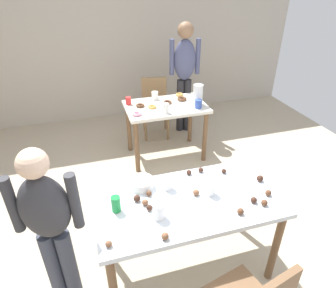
% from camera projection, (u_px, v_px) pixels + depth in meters
% --- Properties ---
extents(ground_plane, '(6.40, 6.40, 0.00)m').
position_uv_depth(ground_plane, '(169.00, 252.00, 2.69)').
color(ground_plane, tan).
extents(wall_back, '(6.40, 0.10, 2.60)m').
position_uv_depth(wall_back, '(110.00, 39.00, 4.67)').
color(wall_back, '#BCB2A3').
rests_on(wall_back, ground_plane).
extents(dining_table_near, '(1.39, 0.73, 0.75)m').
position_uv_depth(dining_table_near, '(188.00, 209.00, 2.24)').
color(dining_table_near, silver).
rests_on(dining_table_near, ground_plane).
extents(dining_table_far, '(1.03, 0.67, 0.75)m').
position_uv_depth(dining_table_far, '(166.00, 114.00, 3.81)').
color(dining_table_far, silver).
rests_on(dining_table_far, ground_plane).
extents(chair_far_table, '(0.46, 0.46, 0.87)m').
position_uv_depth(chair_far_table, '(155.00, 103.00, 4.45)').
color(chair_far_table, olive).
rests_on(chair_far_table, ground_plane).
extents(person_girl_near, '(0.45, 0.26, 1.37)m').
position_uv_depth(person_girl_near, '(49.00, 222.00, 1.92)').
color(person_girl_near, '#383D4C').
rests_on(person_girl_near, ground_plane).
extents(person_adult_far, '(0.46, 0.25, 1.65)m').
position_uv_depth(person_adult_far, '(185.00, 69.00, 4.29)').
color(person_adult_far, '#28282D').
rests_on(person_adult_far, ground_plane).
extents(mixing_bowl, '(0.19, 0.19, 0.07)m').
position_uv_depth(mixing_bowl, '(142.00, 183.00, 2.31)').
color(mixing_bowl, white).
rests_on(mixing_bowl, dining_table_near).
extents(soda_can, '(0.07, 0.07, 0.12)m').
position_uv_depth(soda_can, '(116.00, 204.00, 2.07)').
color(soda_can, '#198438').
rests_on(soda_can, dining_table_near).
extents(fork_near, '(0.17, 0.02, 0.01)m').
position_uv_depth(fork_near, '(231.00, 189.00, 2.30)').
color(fork_near, silver).
rests_on(fork_near, dining_table_near).
extents(cup_near_0, '(0.08, 0.08, 0.11)m').
position_uv_depth(cup_near_0, '(167.00, 183.00, 2.29)').
color(cup_near_0, white).
rests_on(cup_near_0, dining_table_near).
extents(cup_near_1, '(0.08, 0.08, 0.11)m').
position_uv_depth(cup_near_1, '(211.00, 188.00, 2.23)').
color(cup_near_1, white).
rests_on(cup_near_1, dining_table_near).
extents(cup_near_2, '(0.09, 0.09, 0.12)m').
position_uv_depth(cup_near_2, '(159.00, 211.00, 2.01)').
color(cup_near_2, white).
rests_on(cup_near_2, dining_table_near).
extents(cake_ball_0, '(0.05, 0.05, 0.05)m').
position_uv_depth(cake_ball_0, '(268.00, 193.00, 2.23)').
color(cake_ball_0, brown).
rests_on(cake_ball_0, dining_table_near).
extents(cake_ball_1, '(0.05, 0.05, 0.05)m').
position_uv_depth(cake_ball_1, '(260.00, 178.00, 2.38)').
color(cake_ball_1, '#3D2319').
rests_on(cake_ball_1, dining_table_near).
extents(cake_ball_2, '(0.05, 0.05, 0.05)m').
position_uv_depth(cake_ball_2, '(145.00, 202.00, 2.13)').
color(cake_ball_2, brown).
rests_on(cake_ball_2, dining_table_near).
extents(cake_ball_3, '(0.04, 0.04, 0.04)m').
position_uv_depth(cake_ball_3, '(201.00, 170.00, 2.49)').
color(cake_ball_3, '#3D2319').
rests_on(cake_ball_3, dining_table_near).
extents(cake_ball_4, '(0.04, 0.04, 0.04)m').
position_uv_depth(cake_ball_4, '(149.00, 193.00, 2.22)').
color(cake_ball_4, brown).
rests_on(cake_ball_4, dining_table_near).
extents(cake_ball_5, '(0.05, 0.05, 0.05)m').
position_uv_depth(cake_ball_5, '(196.00, 192.00, 2.23)').
color(cake_ball_5, brown).
rests_on(cake_ball_5, dining_table_near).
extents(cake_ball_6, '(0.05, 0.05, 0.05)m').
position_uv_depth(cake_ball_6, '(241.00, 211.00, 2.05)').
color(cake_ball_6, brown).
rests_on(cake_ball_6, dining_table_near).
extents(cake_ball_7, '(0.05, 0.05, 0.05)m').
position_uv_depth(cake_ball_7, '(137.00, 198.00, 2.17)').
color(cake_ball_7, '#3D2319').
rests_on(cake_ball_7, dining_table_near).
extents(cake_ball_8, '(0.05, 0.05, 0.05)m').
position_uv_depth(cake_ball_8, '(165.00, 236.00, 1.86)').
color(cake_ball_8, brown).
rests_on(cake_ball_8, dining_table_near).
extents(cake_ball_9, '(0.05, 0.05, 0.05)m').
position_uv_depth(cake_ball_9, '(149.00, 208.00, 2.09)').
color(cake_ball_9, '#3D2319').
rests_on(cake_ball_9, dining_table_near).
extents(cake_ball_10, '(0.05, 0.05, 0.05)m').
position_uv_depth(cake_ball_10, '(254.00, 200.00, 2.16)').
color(cake_ball_10, '#3D2319').
rests_on(cake_ball_10, dining_table_near).
extents(cake_ball_11, '(0.04, 0.04, 0.04)m').
position_uv_depth(cake_ball_11, '(189.00, 172.00, 2.46)').
color(cake_ball_11, '#3D2319').
rests_on(cake_ball_11, dining_table_near).
extents(cake_ball_12, '(0.05, 0.05, 0.05)m').
position_uv_depth(cake_ball_12, '(264.00, 203.00, 2.13)').
color(cake_ball_12, brown).
rests_on(cake_ball_12, dining_table_near).
extents(cake_ball_13, '(0.04, 0.04, 0.04)m').
position_uv_depth(cake_ball_13, '(224.00, 171.00, 2.48)').
color(cake_ball_13, '#3D2319').
rests_on(cake_ball_13, dining_table_near).
extents(cake_ball_14, '(0.04, 0.04, 0.04)m').
position_uv_depth(cake_ball_14, '(109.00, 244.00, 1.81)').
color(cake_ball_14, brown).
rests_on(cake_ball_14, dining_table_near).
extents(pitcher_far, '(0.13, 0.13, 0.26)m').
position_uv_depth(pitcher_far, '(198.00, 95.00, 3.72)').
color(pitcher_far, white).
rests_on(pitcher_far, dining_table_far).
extents(cup_far_0, '(0.09, 0.09, 0.10)m').
position_uv_depth(cup_far_0, '(155.00, 95.00, 3.90)').
color(cup_far_0, white).
rests_on(cup_far_0, dining_table_far).
extents(cup_far_1, '(0.07, 0.07, 0.12)m').
position_uv_depth(cup_far_1, '(166.00, 108.00, 3.52)').
color(cup_far_1, white).
rests_on(cup_far_1, dining_table_far).
extents(cup_far_2, '(0.09, 0.09, 0.11)m').
position_uv_depth(cup_far_2, '(198.00, 104.00, 3.65)').
color(cup_far_2, '#3351B2').
rests_on(cup_far_2, dining_table_far).
extents(cup_far_3, '(0.07, 0.07, 0.10)m').
position_uv_depth(cup_far_3, '(129.00, 101.00, 3.76)').
color(cup_far_3, red).
rests_on(cup_far_3, dining_table_far).
extents(donut_far_0, '(0.12, 0.12, 0.04)m').
position_uv_depth(donut_far_0, '(182.00, 99.00, 3.89)').
color(donut_far_0, brown).
rests_on(donut_far_0, dining_table_far).
extents(donut_far_1, '(0.11, 0.11, 0.03)m').
position_uv_depth(donut_far_1, '(152.00, 107.00, 3.67)').
color(donut_far_1, gold).
rests_on(donut_far_1, dining_table_far).
extents(donut_far_2, '(0.11, 0.11, 0.03)m').
position_uv_depth(donut_far_2, '(168.00, 102.00, 3.79)').
color(donut_far_2, brown).
rests_on(donut_far_2, dining_table_far).
extents(donut_far_3, '(0.11, 0.11, 0.03)m').
position_uv_depth(donut_far_3, '(179.00, 95.00, 4.03)').
color(donut_far_3, gold).
rests_on(donut_far_3, dining_table_far).
extents(donut_far_4, '(0.11, 0.11, 0.03)m').
position_uv_depth(donut_far_4, '(140.00, 105.00, 3.70)').
color(donut_far_4, brown).
rests_on(donut_far_4, dining_table_far).
extents(donut_far_5, '(0.12, 0.12, 0.03)m').
position_uv_depth(donut_far_5, '(137.00, 114.00, 3.48)').
color(donut_far_5, pink).
rests_on(donut_far_5, dining_table_far).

